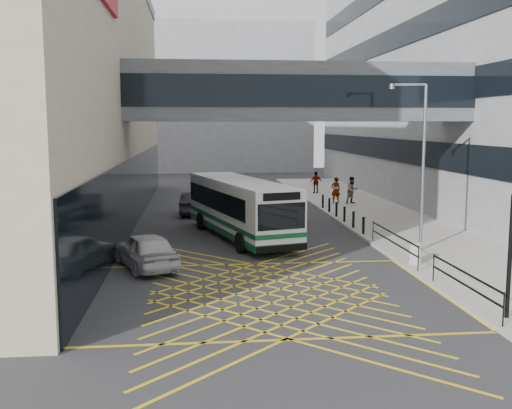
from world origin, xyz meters
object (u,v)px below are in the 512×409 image
object	(u,v)px
bus	(240,207)
car_silver	(285,198)
litter_bin	(415,253)
pedestrian_c	(316,183)
car_dark	(195,203)
car_white	(146,250)
pedestrian_a	(336,190)
street_lamp	(420,156)
pedestrian_b	(352,190)

from	to	relation	value
bus	car_silver	size ratio (longest dim) A/B	2.58
litter_bin	pedestrian_c	distance (m)	25.54
car_dark	car_silver	size ratio (longest dim) A/B	1.09
bus	car_silver	bearing A→B (deg)	54.89
car_white	pedestrian_c	distance (m)	27.28
bus	pedestrian_a	distance (m)	14.19
bus	car_silver	xyz separation A→B (m)	(4.06, 11.24, -0.95)
pedestrian_c	litter_bin	bearing A→B (deg)	83.20
car_dark	litter_bin	size ratio (longest dim) A/B	5.26
street_lamp	pedestrian_a	bearing A→B (deg)	100.07
pedestrian_b	pedestrian_c	distance (m)	6.83
street_lamp	pedestrian_b	size ratio (longest dim) A/B	3.90
car_silver	pedestrian_c	distance (m)	7.88
car_white	pedestrian_a	world-z (taller)	pedestrian_a
car_white	street_lamp	distance (m)	12.72
car_dark	pedestrian_b	xyz separation A→B (m)	(11.34, 2.94, 0.39)
street_lamp	car_silver	bearing A→B (deg)	113.62
bus	car_dark	distance (m)	8.90
pedestrian_c	pedestrian_b	bearing A→B (deg)	96.44
bus	pedestrian_c	bearing A→B (deg)	51.69
car_white	pedestrian_a	xyz separation A→B (m)	(12.19, 18.07, 0.34)
bus	car_dark	size ratio (longest dim) A/B	2.37
pedestrian_a	pedestrian_c	size ratio (longest dim) A/B	1.06
street_lamp	bus	bearing A→B (deg)	159.74
street_lamp	litter_bin	world-z (taller)	street_lamp
car_dark	pedestrian_c	size ratio (longest dim) A/B	2.63
car_silver	litter_bin	size ratio (longest dim) A/B	4.83
car_white	pedestrian_a	bearing A→B (deg)	-145.55
bus	car_dark	world-z (taller)	bus
street_lamp	litter_bin	xyz separation A→B (m)	(-1.08, -2.71, -3.81)
car_white	pedestrian_b	size ratio (longest dim) A/B	2.48
bus	street_lamp	bearing A→B (deg)	-46.02
car_white	car_dark	distance (m)	14.97
pedestrian_a	pedestrian_c	xyz separation A→B (m)	(-0.14, 6.41, -0.05)
bus	pedestrian_c	distance (m)	19.78
bus	car_silver	world-z (taller)	bus
car_dark	pedestrian_b	world-z (taller)	pedestrian_b
street_lamp	pedestrian_b	world-z (taller)	street_lamp
pedestrian_b	car_silver	bearing A→B (deg)	160.49
street_lamp	pedestrian_c	distance (m)	23.06
street_lamp	litter_bin	distance (m)	4.80
car_silver	pedestrian_b	distance (m)	4.99
bus	litter_bin	xyz separation A→B (m)	(6.67, -7.32, -1.01)
litter_bin	car_silver	bearing A→B (deg)	98.01
car_silver	street_lamp	size ratio (longest dim) A/B	0.57
bus	car_white	distance (m)	7.67
car_silver	bus	bearing A→B (deg)	85.76
street_lamp	pedestrian_b	distance (m)	16.49
car_white	pedestrian_b	distance (m)	22.22
car_silver	pedestrian_a	world-z (taller)	pedestrian_a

